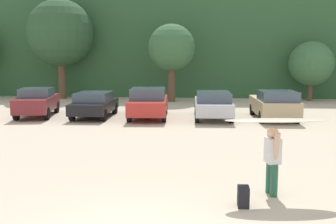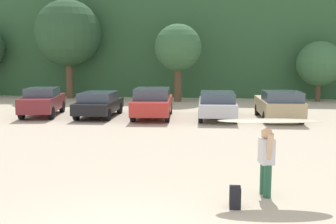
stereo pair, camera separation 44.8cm
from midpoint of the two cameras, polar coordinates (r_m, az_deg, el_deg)
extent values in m
cube|color=#2D5633|center=(38.31, 4.79, 9.37)|extent=(108.00, 12.00, 8.72)
cylinder|color=brown|center=(32.80, -13.12, 4.37)|extent=(0.57, 0.57, 2.86)
sphere|color=#284C2D|center=(32.79, -13.31, 10.62)|extent=(5.06, 5.06, 5.06)
cylinder|color=brown|center=(29.64, 1.81, 3.83)|extent=(0.54, 0.54, 2.45)
sphere|color=#38663D|center=(29.58, 1.84, 8.95)|extent=(3.34, 3.34, 3.34)
cylinder|color=brown|center=(31.68, 20.49, 2.59)|extent=(0.36, 0.36, 1.34)
sphere|color=#38663D|center=(31.58, 20.66, 6.30)|extent=(3.24, 3.24, 3.24)
cube|color=maroon|center=(23.43, -16.47, 1.21)|extent=(2.40, 4.37, 0.75)
cube|color=#3F4C5B|center=(23.32, -16.56, 2.67)|extent=(1.87, 2.11, 0.46)
cylinder|color=black|center=(24.97, -17.44, 0.69)|extent=(0.33, 0.70, 0.67)
cylinder|color=black|center=(24.64, -13.98, 0.73)|extent=(0.33, 0.70, 0.67)
cylinder|color=black|center=(22.36, -19.14, -0.16)|extent=(0.33, 0.70, 0.67)
cylinder|color=black|center=(21.99, -15.30, -0.13)|extent=(0.33, 0.70, 0.67)
cube|color=black|center=(22.37, -8.99, 0.84)|extent=(1.91, 4.16, 0.56)
cube|color=#3F4C5B|center=(22.21, -9.09, 2.14)|extent=(1.73, 2.32, 0.48)
cylinder|color=black|center=(23.93, -10.06, 0.58)|extent=(0.23, 0.62, 0.62)
cylinder|color=black|center=(23.53, -6.20, 0.54)|extent=(0.23, 0.62, 0.62)
cylinder|color=black|center=(21.34, -12.04, -0.32)|extent=(0.23, 0.62, 0.62)
cylinder|color=black|center=(20.90, -7.74, -0.39)|extent=(0.23, 0.62, 0.62)
cube|color=#B72D28|center=(21.82, -1.55, 0.99)|extent=(2.24, 4.77, 0.71)
cube|color=#3F4C5B|center=(21.51, -1.61, 2.59)|extent=(1.91, 2.36, 0.56)
cylinder|color=black|center=(23.46, -3.36, 0.58)|extent=(0.27, 0.66, 0.64)
cylinder|color=black|center=(23.33, 0.84, 0.55)|extent=(0.27, 0.66, 0.64)
cylinder|color=black|center=(20.44, -4.28, -0.49)|extent=(0.27, 0.66, 0.64)
cylinder|color=black|center=(20.30, 0.54, -0.53)|extent=(0.27, 0.66, 0.64)
cube|color=silver|center=(21.65, 7.40, 0.79)|extent=(2.00, 4.72, 0.62)
cube|color=#3F4C5B|center=(21.21, 7.47, 2.13)|extent=(1.79, 2.69, 0.47)
cylinder|color=black|center=(23.20, 5.19, 0.51)|extent=(0.24, 0.68, 0.67)
cylinder|color=black|center=(23.26, 9.29, 0.46)|extent=(0.24, 0.68, 0.67)
cylinder|color=black|center=(20.15, 5.19, -0.58)|extent=(0.24, 0.68, 0.67)
cylinder|color=black|center=(20.22, 9.91, -0.63)|extent=(0.24, 0.68, 0.67)
cube|color=tan|center=(21.99, 15.61, 0.76)|extent=(2.08, 4.46, 0.75)
cube|color=#3F4C5B|center=(21.01, 16.16, 2.11)|extent=(1.83, 2.12, 0.48)
cylinder|color=black|center=(23.30, 12.85, 0.30)|extent=(0.25, 0.62, 0.61)
cylinder|color=black|center=(23.61, 16.93, 0.26)|extent=(0.25, 0.62, 0.61)
cylinder|color=black|center=(20.48, 14.00, -0.74)|extent=(0.25, 0.62, 0.61)
cylinder|color=black|center=(20.83, 18.62, -0.77)|extent=(0.25, 0.62, 0.61)
cylinder|color=#26593F|center=(9.89, 14.93, -9.29)|extent=(0.18, 0.18, 0.77)
cylinder|color=#26593F|center=(10.13, 14.41, -8.85)|extent=(0.18, 0.18, 0.77)
cube|color=silver|center=(9.84, 14.80, -5.27)|extent=(0.37, 0.44, 0.59)
sphere|color=#D8AD8C|center=(9.75, 14.88, -2.88)|extent=(0.25, 0.25, 0.25)
cylinder|color=#D8AD8C|center=(9.61, 15.26, -4.66)|extent=(0.18, 0.28, 0.64)
cylinder|color=#D8AD8C|center=(10.00, 14.42, -4.14)|extent=(0.16, 0.16, 0.62)
ellipsoid|color=beige|center=(9.70, 15.24, -1.19)|extent=(2.45, 0.94, 0.09)
cube|color=black|center=(9.17, 10.71, -11.57)|extent=(0.24, 0.34, 0.45)
camera|label=1|loc=(0.22, -89.13, 0.12)|focal=43.89mm
camera|label=2|loc=(0.22, 90.87, -0.12)|focal=43.89mm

